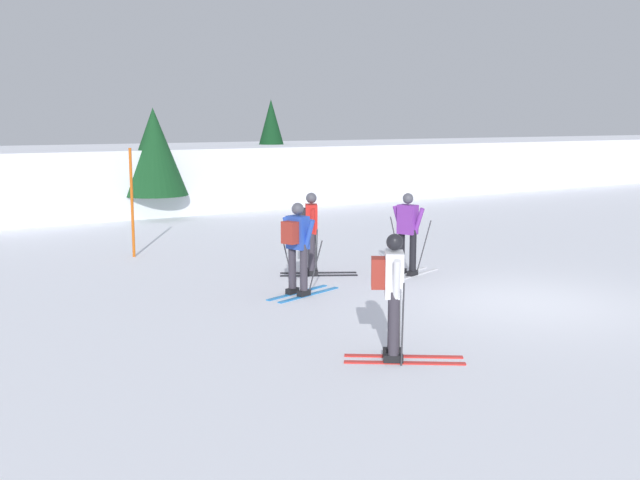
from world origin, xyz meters
TOP-DOWN VIEW (x-y plane):
  - ground_plane at (0.00, 0.00)m, footprint 120.00×120.00m
  - far_snow_ridge at (0.00, 18.27)m, footprint 80.00×7.49m
  - skier_purple at (-0.26, 2.98)m, footprint 1.64×0.96m
  - skier_white at (-4.01, -1.22)m, footprint 1.51×1.24m
  - skier_blue at (-3.12, 2.65)m, footprint 1.64×0.97m
  - skier_red at (-1.89, 4.13)m, footprint 1.57×1.13m
  - trail_marker_pole at (-4.25, 8.16)m, footprint 0.07×0.07m
  - conifer_far_left at (4.98, 17.88)m, footprint 1.91×1.91m
  - conifer_far_right at (-1.19, 14.72)m, footprint 2.14×2.14m

SIDE VIEW (x-z plane):
  - ground_plane at x=0.00m, z-range 0.00..0.00m
  - skier_purple at x=-0.26m, z-range 0.06..1.77m
  - skier_red at x=-1.89m, z-range 0.10..1.81m
  - skier_blue at x=-3.12m, z-range 0.10..1.81m
  - skier_white at x=-4.01m, z-range 0.10..1.81m
  - far_snow_ridge at x=0.00m, z-range 0.00..2.22m
  - trail_marker_pole at x=-4.25m, z-range 0.00..2.55m
  - conifer_far_right at x=-1.19m, z-range 0.37..3.96m
  - conifer_far_left at x=4.98m, z-range 0.29..4.31m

